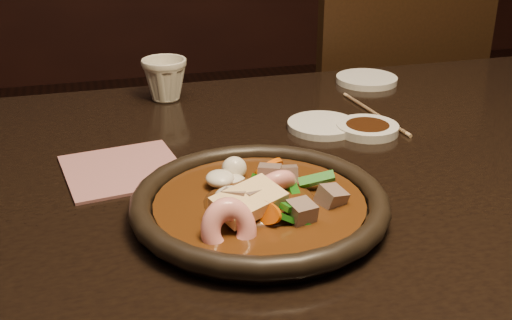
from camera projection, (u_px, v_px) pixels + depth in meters
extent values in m
cube|color=black|center=(382.00, 175.00, 0.92)|extent=(1.60, 0.90, 0.04)
cube|color=black|center=(359.00, 136.00, 1.76)|extent=(0.47, 0.47, 0.04)
cylinder|color=black|center=(380.00, 179.00, 2.07)|extent=(0.04, 0.04, 0.44)
cylinder|color=black|center=(443.00, 235.00, 1.75)|extent=(0.04, 0.04, 0.44)
cylinder|color=black|center=(273.00, 195.00, 1.97)|extent=(0.04, 0.04, 0.44)
cylinder|color=black|center=(319.00, 257.00, 1.65)|extent=(0.04, 0.04, 0.44)
cube|color=black|center=(405.00, 64.00, 1.48)|extent=(0.43, 0.05, 0.48)
cylinder|color=black|center=(260.00, 211.00, 0.77)|extent=(0.28, 0.28, 0.01)
torus|color=black|center=(260.00, 202.00, 0.77)|extent=(0.31, 0.31, 0.03)
cylinder|color=#3C1E0A|center=(260.00, 205.00, 0.77)|extent=(0.25, 0.25, 0.01)
ellipsoid|color=#3C1E0A|center=(260.00, 205.00, 0.77)|extent=(0.14, 0.13, 0.04)
torus|color=#F6A59B|center=(272.00, 190.00, 0.78)|extent=(0.07, 0.07, 0.06)
torus|color=#F6A59B|center=(229.00, 231.00, 0.69)|extent=(0.06, 0.04, 0.07)
cube|color=#836B5F|center=(269.00, 175.00, 0.79)|extent=(0.04, 0.04, 0.03)
cube|color=#836B5F|center=(287.00, 176.00, 0.82)|extent=(0.03, 0.04, 0.03)
cube|color=#836B5F|center=(251.00, 197.00, 0.74)|extent=(0.04, 0.04, 0.03)
cube|color=#836B5F|center=(301.00, 213.00, 0.72)|extent=(0.04, 0.04, 0.03)
cube|color=#836B5F|center=(235.00, 200.00, 0.73)|extent=(0.04, 0.04, 0.03)
cube|color=#836B5F|center=(331.00, 198.00, 0.76)|extent=(0.04, 0.04, 0.03)
cylinder|color=#D75506|center=(257.00, 194.00, 0.76)|extent=(0.04, 0.05, 0.04)
cylinder|color=#D75506|center=(262.00, 212.00, 0.72)|extent=(0.05, 0.05, 0.05)
cylinder|color=#D75506|center=(259.00, 198.00, 0.76)|extent=(0.06, 0.06, 0.04)
cylinder|color=#D75506|center=(269.00, 168.00, 0.84)|extent=(0.06, 0.05, 0.04)
cylinder|color=#D75506|center=(246.00, 199.00, 0.74)|extent=(0.06, 0.04, 0.04)
cube|color=#196012|center=(295.00, 196.00, 0.76)|extent=(0.02, 0.04, 0.03)
cube|color=#196012|center=(296.00, 207.00, 0.73)|extent=(0.04, 0.03, 0.02)
cube|color=#196012|center=(259.00, 178.00, 0.82)|extent=(0.03, 0.04, 0.03)
cube|color=#196012|center=(292.00, 220.00, 0.71)|extent=(0.04, 0.02, 0.03)
cube|color=#196012|center=(317.00, 179.00, 0.79)|extent=(0.05, 0.02, 0.02)
cube|color=#196012|center=(261.00, 192.00, 0.79)|extent=(0.04, 0.03, 0.03)
cube|color=#196012|center=(236.00, 208.00, 0.73)|extent=(0.02, 0.05, 0.01)
ellipsoid|color=beige|center=(220.00, 179.00, 0.79)|extent=(0.04, 0.04, 0.02)
ellipsoid|color=beige|center=(282.00, 212.00, 0.74)|extent=(0.04, 0.04, 0.02)
ellipsoid|color=beige|center=(231.00, 197.00, 0.74)|extent=(0.04, 0.04, 0.02)
ellipsoid|color=beige|center=(245.00, 197.00, 0.75)|extent=(0.04, 0.04, 0.03)
ellipsoid|color=beige|center=(234.00, 168.00, 0.82)|extent=(0.03, 0.03, 0.03)
ellipsoid|color=beige|center=(233.00, 184.00, 0.80)|extent=(0.04, 0.04, 0.02)
cube|color=#FFDA98|center=(249.00, 201.00, 0.72)|extent=(0.09, 0.08, 0.03)
cylinder|color=silver|center=(367.00, 128.00, 1.02)|extent=(0.10, 0.10, 0.01)
cylinder|color=silver|center=(322.00, 125.00, 1.03)|extent=(0.11, 0.11, 0.01)
cylinder|color=silver|center=(367.00, 80.00, 1.26)|extent=(0.12, 0.12, 0.01)
imported|color=beige|center=(165.00, 78.00, 1.15)|extent=(0.10, 0.10, 0.08)
cylinder|color=tan|center=(377.00, 115.00, 1.09)|extent=(0.03, 0.21, 0.01)
cylinder|color=tan|center=(373.00, 112.00, 1.10)|extent=(0.03, 0.21, 0.01)
cube|color=#965C5E|center=(123.00, 169.00, 0.89)|extent=(0.18, 0.18, 0.00)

